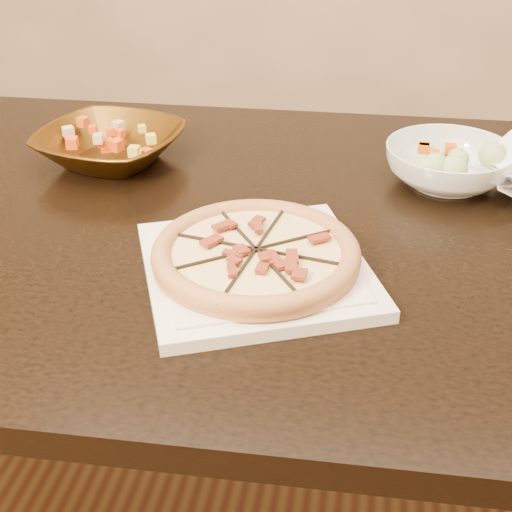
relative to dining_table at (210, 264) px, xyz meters
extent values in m
cube|color=black|center=(0.00, 0.00, 0.07)|extent=(1.53, 1.01, 0.04)
cube|color=silver|center=(0.10, -0.16, 0.10)|extent=(0.38, 0.38, 0.02)
cube|color=silver|center=(0.10, -0.16, 0.11)|extent=(0.32, 0.32, 0.00)
cylinder|color=#AC7940|center=(0.10, -0.16, 0.12)|extent=(0.27, 0.27, 0.01)
torus|color=#AC7940|center=(0.10, -0.16, 0.13)|extent=(0.28, 0.28, 0.03)
cylinder|color=beige|center=(0.10, -0.16, 0.13)|extent=(0.22, 0.22, 0.01)
cube|color=black|center=(0.10, -0.16, 0.13)|extent=(0.05, 0.27, 0.01)
cube|color=black|center=(0.10, -0.16, 0.13)|extent=(0.16, 0.22, 0.01)
cube|color=black|center=(0.10, -0.16, 0.13)|extent=(0.27, 0.05, 0.01)
cube|color=black|center=(0.10, -0.16, 0.13)|extent=(0.22, 0.16, 0.01)
cube|color=maroon|center=(0.12, -0.17, 0.14)|extent=(0.03, 0.02, 0.00)
cube|color=maroon|center=(0.15, -0.15, 0.14)|extent=(0.03, 0.02, 0.00)
cube|color=maroon|center=(0.17, -0.13, 0.14)|extent=(0.03, 0.02, 0.00)
cube|color=maroon|center=(0.12, -0.14, 0.14)|extent=(0.03, 0.03, 0.00)
cube|color=maroon|center=(0.12, -0.11, 0.14)|extent=(0.02, 0.03, 0.00)
cube|color=maroon|center=(0.10, -0.08, 0.14)|extent=(0.01, 0.02, 0.00)
cube|color=maroon|center=(0.09, -0.13, 0.14)|extent=(0.02, 0.03, 0.00)
cube|color=maroon|center=(0.06, -0.12, 0.14)|extent=(0.03, 0.03, 0.00)
cube|color=maroon|center=(0.03, -0.12, 0.14)|extent=(0.03, 0.02, 0.00)
cube|color=maroon|center=(0.06, -0.15, 0.14)|extent=(0.03, 0.02, 0.00)
cube|color=maroon|center=(0.04, -0.17, 0.14)|extent=(0.03, 0.02, 0.00)
cube|color=maroon|center=(0.08, -0.17, 0.14)|extent=(0.03, 0.02, 0.00)
cube|color=maroon|center=(0.07, -0.20, 0.14)|extent=(0.03, 0.03, 0.00)
cube|color=maroon|center=(0.08, -0.23, 0.14)|extent=(0.02, 0.03, 0.00)
cube|color=maroon|center=(0.10, -0.19, 0.14)|extent=(0.01, 0.02, 0.00)
cube|color=maroon|center=(0.12, -0.22, 0.14)|extent=(0.02, 0.03, 0.00)
cube|color=maroon|center=(0.16, -0.23, 0.14)|extent=(0.03, 0.03, 0.00)
cube|color=maroon|center=(0.14, -0.18, 0.14)|extent=(0.03, 0.02, 0.00)
imported|color=#5A380F|center=(-0.21, 0.16, 0.12)|extent=(0.29, 0.29, 0.06)
cube|color=#D1B488|center=(-0.21, 0.16, 0.17)|extent=(0.03, 0.03, 0.03)
cube|color=#DB4910|center=(-0.20, 0.17, 0.17)|extent=(0.03, 0.03, 0.03)
cube|color=yellow|center=(-0.19, 0.18, 0.17)|extent=(0.03, 0.03, 0.03)
cube|color=#D1B488|center=(-0.19, 0.20, 0.17)|extent=(0.03, 0.03, 0.03)
cube|color=#DB4910|center=(-0.21, 0.17, 0.17)|extent=(0.03, 0.03, 0.03)
cube|color=yellow|center=(-0.21, 0.19, 0.17)|extent=(0.03, 0.03, 0.03)
cube|color=#D1B488|center=(-0.23, 0.20, 0.17)|extent=(0.03, 0.03, 0.03)
cube|color=#DB4910|center=(-0.22, 0.17, 0.17)|extent=(0.03, 0.03, 0.03)
cube|color=yellow|center=(-0.23, 0.17, 0.17)|extent=(0.03, 0.03, 0.03)
cube|color=#D1B488|center=(-0.25, 0.17, 0.17)|extent=(0.03, 0.03, 0.03)
cube|color=#DB4910|center=(-0.27, 0.16, 0.17)|extent=(0.03, 0.03, 0.03)
cube|color=yellow|center=(-0.22, 0.16, 0.17)|extent=(0.03, 0.03, 0.03)
cube|color=#D1B488|center=(-0.24, 0.15, 0.17)|extent=(0.03, 0.03, 0.03)
cube|color=#DB4910|center=(-0.24, 0.13, 0.17)|extent=(0.03, 0.03, 0.03)
cube|color=yellow|center=(-0.22, 0.16, 0.17)|extent=(0.03, 0.03, 0.03)
cube|color=#D1B488|center=(-0.21, 0.14, 0.17)|extent=(0.03, 0.03, 0.03)
cube|color=#DB4910|center=(-0.20, 0.13, 0.17)|extent=(0.03, 0.03, 0.03)
cube|color=yellow|center=(-0.18, 0.12, 0.17)|extent=(0.03, 0.03, 0.03)
cube|color=#D1B488|center=(-0.20, 0.16, 0.17)|extent=(0.03, 0.03, 0.03)
cube|color=#DB4910|center=(-0.19, 0.15, 0.17)|extent=(0.03, 0.03, 0.03)
imported|color=white|center=(0.37, 0.17, 0.13)|extent=(0.26, 0.26, 0.07)
sphere|color=#BDCD90|center=(0.37, 0.17, 0.18)|extent=(0.04, 0.04, 0.04)
sphere|color=#BDCD90|center=(0.39, 0.19, 0.18)|extent=(0.04, 0.04, 0.04)
sphere|color=#BDCD90|center=(0.38, 0.21, 0.18)|extent=(0.04, 0.04, 0.04)
sphere|color=#BDCD90|center=(0.36, 0.18, 0.18)|extent=(0.04, 0.04, 0.04)
sphere|color=#BDCD90|center=(0.34, 0.18, 0.18)|extent=(0.04, 0.04, 0.04)
sphere|color=#BDCD90|center=(0.37, 0.17, 0.18)|extent=(0.04, 0.04, 0.04)
sphere|color=#BDCD90|center=(0.36, 0.15, 0.18)|extent=(0.04, 0.04, 0.04)
sphere|color=#BDCD90|center=(0.38, 0.13, 0.18)|extent=(0.04, 0.04, 0.04)
sphere|color=#BDCD90|center=(0.38, 0.17, 0.18)|extent=(0.04, 0.04, 0.04)
cube|color=#D5550F|center=(0.40, 0.19, 0.17)|extent=(0.02, 0.02, 0.01)
cube|color=#D5550F|center=(0.35, 0.20, 0.17)|extent=(0.02, 0.02, 0.01)
cube|color=#D5550F|center=(0.35, 0.15, 0.17)|extent=(0.02, 0.02, 0.01)
cube|color=#D5550F|center=(0.39, 0.15, 0.17)|extent=(0.02, 0.02, 0.01)
camera|label=1|loc=(0.24, -0.95, 0.61)|focal=50.00mm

